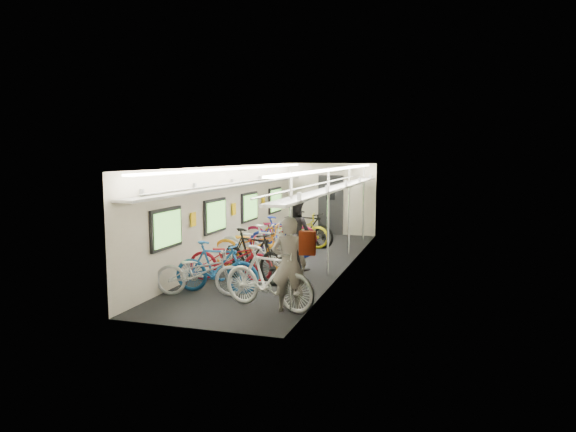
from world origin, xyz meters
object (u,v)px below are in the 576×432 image
Objects in this scene: bicycle_0 at (201,272)px; passenger_near at (289,264)px; passenger_mid at (296,234)px; bicycle_1 at (217,267)px; backpack at (307,243)px.

passenger_near is at bearing -118.35° from bicycle_0.
bicycle_1 is at bearing 96.65° from passenger_mid.
bicycle_0 is 2.88m from passenger_mid.
passenger_near reaches higher than bicycle_0.
bicycle_1 is (0.21, 0.26, 0.05)m from bicycle_0.
passenger_near is 0.74m from backpack.
passenger_mid is at bearing 100.45° from backpack.
passenger_near is 0.97× the size of passenger_mid.
passenger_near is 3.22m from passenger_mid.
backpack is (1.23, -3.52, 0.43)m from passenger_mid.
passenger_mid is at bearing -36.89° from bicycle_0.
passenger_mid is (-0.80, 3.12, 0.02)m from passenger_near.
bicycle_1 is 2.53m from backpack.
passenger_mid is at bearing -25.60° from bicycle_1.
bicycle_1 is 2.56m from passenger_mid.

